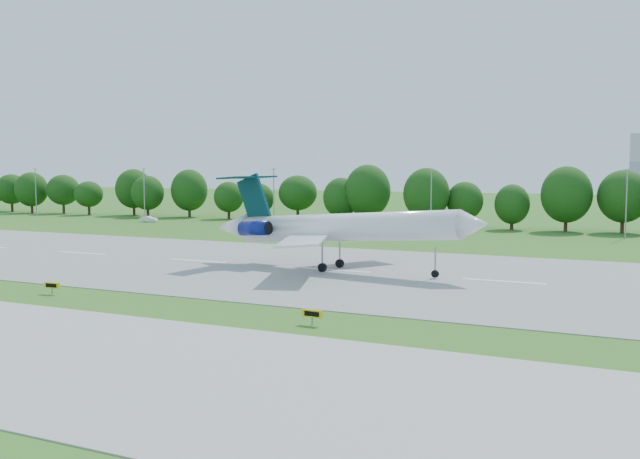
{
  "coord_description": "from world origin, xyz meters",
  "views": [
    {
      "loc": [
        54.66,
        -52.58,
        12.38
      ],
      "look_at": [
        21.29,
        18.0,
        5.6
      ],
      "focal_mm": 40.0,
      "sensor_mm": 36.0,
      "label": 1
    }
  ],
  "objects_px": {
    "airliner": "(332,226)",
    "service_vehicle_b": "(274,225)",
    "service_vehicle_a": "(149,219)",
    "taxi_sign_left": "(52,286)"
  },
  "relations": [
    {
      "from": "taxi_sign_left",
      "to": "airliner",
      "type": "bearing_deg",
      "value": 50.68
    },
    {
      "from": "service_vehicle_a",
      "to": "service_vehicle_b",
      "type": "xyz_separation_m",
      "value": [
        33.02,
        -0.7,
        -0.07
      ]
    },
    {
      "from": "service_vehicle_b",
      "to": "airliner",
      "type": "bearing_deg",
      "value": -134.62
    },
    {
      "from": "taxi_sign_left",
      "to": "service_vehicle_b",
      "type": "relative_size",
      "value": 0.48
    },
    {
      "from": "taxi_sign_left",
      "to": "service_vehicle_b",
      "type": "bearing_deg",
      "value": 98.13
    },
    {
      "from": "airliner",
      "to": "taxi_sign_left",
      "type": "bearing_deg",
      "value": -118.48
    },
    {
      "from": "airliner",
      "to": "service_vehicle_b",
      "type": "distance_m",
      "value": 63.25
    },
    {
      "from": "airliner",
      "to": "service_vehicle_b",
      "type": "height_order",
      "value": "airliner"
    },
    {
      "from": "service_vehicle_a",
      "to": "service_vehicle_b",
      "type": "bearing_deg",
      "value": -100.78
    },
    {
      "from": "service_vehicle_b",
      "to": "taxi_sign_left",
      "type": "bearing_deg",
      "value": -156.7
    }
  ]
}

